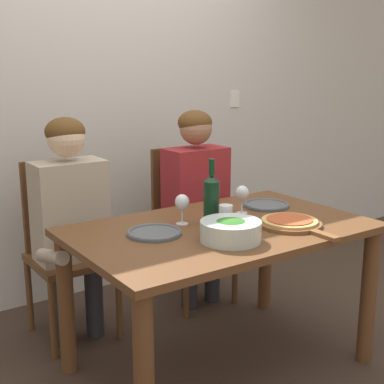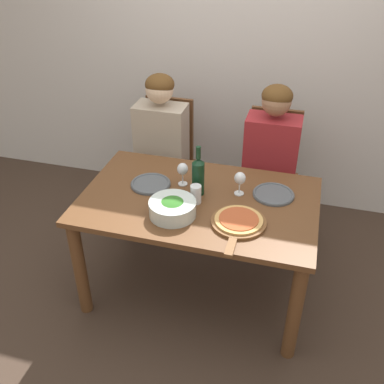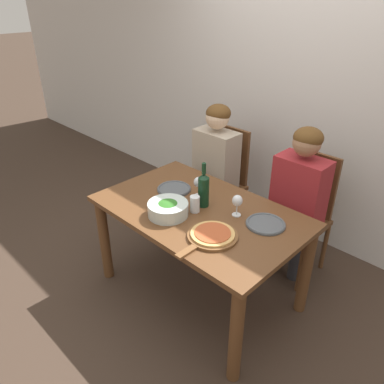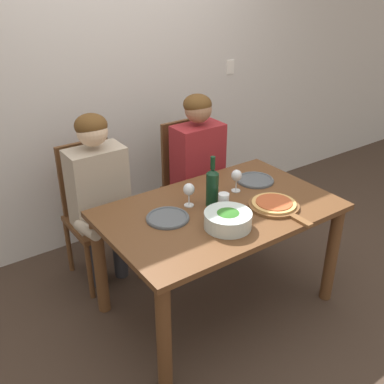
{
  "view_description": "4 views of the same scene",
  "coord_description": "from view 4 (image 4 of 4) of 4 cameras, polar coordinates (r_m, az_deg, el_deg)",
  "views": [
    {
      "loc": [
        -1.51,
        -1.95,
        1.49
      ],
      "look_at": [
        -0.11,
        0.09,
        0.91
      ],
      "focal_mm": 50.0,
      "sensor_mm": 36.0,
      "label": 1
    },
    {
      "loc": [
        0.56,
        -2.18,
        2.27
      ],
      "look_at": [
        -0.04,
        -0.01,
        0.79
      ],
      "focal_mm": 42.0,
      "sensor_mm": 36.0,
      "label": 2
    },
    {
      "loc": [
        1.5,
        -1.6,
        2.07
      ],
      "look_at": [
        -0.08,
        0.0,
        0.85
      ],
      "focal_mm": 35.0,
      "sensor_mm": 36.0,
      "label": 3
    },
    {
      "loc": [
        -1.51,
        -1.86,
        2.07
      ],
      "look_at": [
        -0.11,
        0.13,
        0.83
      ],
      "focal_mm": 42.0,
      "sensor_mm": 36.0,
      "label": 4
    }
  ],
  "objects": [
    {
      "name": "chair_left",
      "position": [
        3.26,
        -12.24,
        -1.99
      ],
      "size": [
        0.42,
        0.42,
        0.99
      ],
      "color": "brown",
      "rests_on": "ground"
    },
    {
      "name": "wine_glass_right",
      "position": [
        2.9,
        5.67,
        1.96
      ],
      "size": [
        0.07,
        0.07,
        0.15
      ],
      "color": "silver",
      "rests_on": "dining_table"
    },
    {
      "name": "ground_plane",
      "position": [
        3.17,
        3.15,
        -13.84
      ],
      "size": [
        40.0,
        40.0,
        0.0
      ],
      "primitive_type": "plane",
      "color": "#3D2D23"
    },
    {
      "name": "back_wall",
      "position": [
        3.57,
        -9.58,
        15.01
      ],
      "size": [
        10.0,
        0.06,
        2.7
      ],
      "color": "silver",
      "rests_on": "ground"
    },
    {
      "name": "wine_bottle",
      "position": [
        2.71,
        2.59,
        0.73
      ],
      "size": [
        0.08,
        0.08,
        0.32
      ],
      "color": "black",
      "rests_on": "dining_table"
    },
    {
      "name": "water_tumbler",
      "position": [
        2.68,
        4.03,
        -1.33
      ],
      "size": [
        0.07,
        0.07,
        0.12
      ],
      "color": "silver",
      "rests_on": "dining_table"
    },
    {
      "name": "dinner_plate_right",
      "position": [
        3.1,
        8.03,
        1.53
      ],
      "size": [
        0.25,
        0.25,
        0.02
      ],
      "color": "#4C5156",
      "rests_on": "dining_table"
    },
    {
      "name": "pizza_on_board",
      "position": [
        2.78,
        10.47,
        -1.64
      ],
      "size": [
        0.31,
        0.45,
        0.04
      ],
      "color": "brown",
      "rests_on": "dining_table"
    },
    {
      "name": "person_woman",
      "position": [
        3.06,
        -11.75,
        0.78
      ],
      "size": [
        0.47,
        0.51,
        1.24
      ],
      "color": "#28282D",
      "rests_on": "ground"
    },
    {
      "name": "broccoli_bowl",
      "position": [
        2.53,
        4.58,
        -3.5
      ],
      "size": [
        0.27,
        0.27,
        0.1
      ],
      "color": "silver",
      "rests_on": "dining_table"
    },
    {
      "name": "chair_right",
      "position": [
        3.61,
        -0.19,
        1.64
      ],
      "size": [
        0.42,
        0.42,
        0.99
      ],
      "color": "brown",
      "rests_on": "ground"
    },
    {
      "name": "wine_glass_left",
      "position": [
        2.71,
        -0.4,
        0.2
      ],
      "size": [
        0.07,
        0.07,
        0.15
      ],
      "color": "silver",
      "rests_on": "dining_table"
    },
    {
      "name": "dining_table",
      "position": [
        2.8,
        3.47,
        -4.19
      ],
      "size": [
        1.43,
        0.89,
        0.74
      ],
      "color": "brown",
      "rests_on": "ground"
    },
    {
      "name": "dinner_plate_left",
      "position": [
        2.62,
        -3.11,
        -3.26
      ],
      "size": [
        0.25,
        0.25,
        0.02
      ],
      "color": "#4C5156",
      "rests_on": "dining_table"
    },
    {
      "name": "person_man",
      "position": [
        3.43,
        0.92,
        4.31
      ],
      "size": [
        0.47,
        0.51,
        1.24
      ],
      "color": "#28282D",
      "rests_on": "ground"
    }
  ]
}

